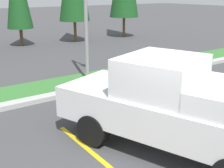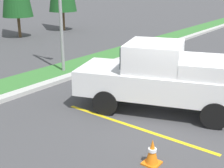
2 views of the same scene
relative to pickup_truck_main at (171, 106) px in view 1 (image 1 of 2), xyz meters
The scene contains 5 objects.
ground_plane 1.19m from the pickup_truck_main, 125.50° to the right, with size 120.00×120.00×0.00m, color #424244.
parking_line_far 1.88m from the pickup_truck_main, ahead, with size 0.12×4.80×0.01m, color yellow.
curb_strip 4.65m from the pickup_truck_main, 94.17° to the left, with size 56.00×0.40×0.15m, color #B2B2AD.
grass_median 5.74m from the pickup_truck_main, 93.36° to the left, with size 56.00×1.80×0.06m, color #387533.
pickup_truck_main is the anchor object (origin of this frame).
Camera 1 is at (-4.13, -3.65, 3.43)m, focal length 46.90 mm.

